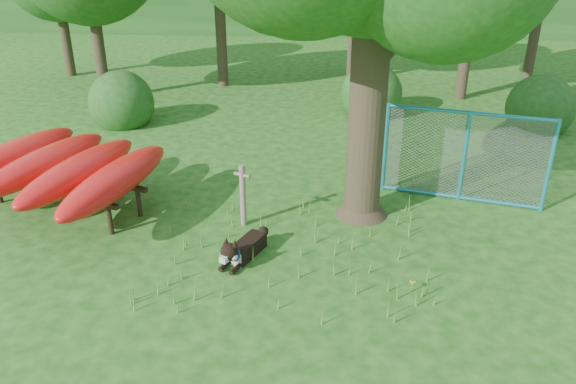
{
  "coord_description": "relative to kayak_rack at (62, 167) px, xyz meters",
  "views": [
    {
      "loc": [
        0.92,
        -7.28,
        4.99
      ],
      "look_at": [
        0.2,
        1.2,
        1.0
      ],
      "focal_mm": 35.0,
      "sensor_mm": 36.0,
      "label": 1
    }
  ],
  "objects": [
    {
      "name": "kayak_rack",
      "position": [
        0.0,
        0.0,
        0.0
      ],
      "size": [
        4.09,
        4.42,
        1.16
      ],
      "rotation": [
        0.0,
        0.0,
        -0.38
      ],
      "color": "black",
      "rests_on": "ground"
    },
    {
      "name": "fence_section",
      "position": [
        7.72,
        1.08,
        0.05
      ],
      "size": [
        3.12,
        0.87,
        3.12
      ],
      "rotation": [
        0.0,
        0.0,
        -0.25
      ],
      "color": "#2796B9",
      "rests_on": "ground"
    },
    {
      "name": "shrub_left",
      "position": [
        -0.79,
        5.32,
        -0.89
      ],
      "size": [
        1.8,
        1.8,
        1.8
      ],
      "primitive_type": "sphere",
      "color": "#1A4E19",
      "rests_on": "ground"
    },
    {
      "name": "shrub_mid",
      "position": [
        6.21,
        6.82,
        -0.89
      ],
      "size": [
        1.8,
        1.8,
        1.8
      ],
      "primitive_type": "sphere",
      "color": "#1A4E19",
      "rests_on": "ground"
    },
    {
      "name": "husky_dog",
      "position": [
        3.69,
        -1.58,
        -0.69
      ],
      "size": [
        0.71,
        1.19,
        0.57
      ],
      "rotation": [
        0.0,
        0.0,
        -0.4
      ],
      "color": "black",
      "rests_on": "ground"
    },
    {
      "name": "wooden_post",
      "position": [
        3.53,
        -0.35,
        -0.26
      ],
      "size": [
        0.32,
        0.19,
        1.19
      ],
      "rotation": [
        0.0,
        0.0,
        -0.42
      ],
      "color": "#726355",
      "rests_on": "ground"
    },
    {
      "name": "ground",
      "position": [
        4.21,
        -2.18,
        -0.89
      ],
      "size": [
        80.0,
        80.0,
        0.0
      ],
      "primitive_type": "plane",
      "color": "#185010",
      "rests_on": "ground"
    },
    {
      "name": "wildflower_clump",
      "position": [
        6.4,
        -2.26,
        -0.73
      ],
      "size": [
        0.09,
        0.1,
        0.2
      ],
      "rotation": [
        0.0,
        0.0,
        -0.41
      ],
      "color": "#599831",
      "rests_on": "ground"
    },
    {
      "name": "shrub_right",
      "position": [
        10.71,
        5.82,
        -0.89
      ],
      "size": [
        1.8,
        1.8,
        1.8
      ],
      "primitive_type": "sphere",
      "color": "#1A4E19",
      "rests_on": "ground"
    }
  ]
}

